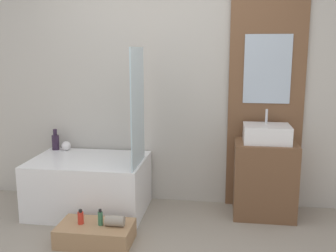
# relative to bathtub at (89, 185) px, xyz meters

# --- Properties ---
(wall_tiled_back) EXTENTS (4.20, 0.06, 2.60)m
(wall_tiled_back) POSITION_rel_bathtub_xyz_m (0.72, 0.44, 1.02)
(wall_tiled_back) COLOR #B7B2A8
(wall_tiled_back) RESTS_ON ground_plane
(wall_wood_accent) EXTENTS (0.75, 0.04, 2.60)m
(wall_wood_accent) POSITION_rel_bathtub_xyz_m (1.74, 0.39, 1.03)
(wall_wood_accent) COLOR brown
(wall_wood_accent) RESTS_ON ground_plane
(bathtub) EXTENTS (1.13, 0.79, 0.55)m
(bathtub) POSITION_rel_bathtub_xyz_m (0.00, 0.00, 0.00)
(bathtub) COLOR white
(bathtub) RESTS_ON ground_plane
(glass_shower_screen) EXTENTS (0.01, 0.52, 1.10)m
(glass_shower_screen) POSITION_rel_bathtub_xyz_m (0.54, -0.11, 0.82)
(glass_shower_screen) COLOR silver
(glass_shower_screen) RESTS_ON bathtub
(wooden_step_bench) EXTENTS (0.63, 0.37, 0.17)m
(wooden_step_bench) POSITION_rel_bathtub_xyz_m (0.27, -0.65, -0.19)
(wooden_step_bench) COLOR #A87F56
(wooden_step_bench) RESTS_ON ground_plane
(vanity_cabinet) EXTENTS (0.59, 0.45, 0.75)m
(vanity_cabinet) POSITION_rel_bathtub_xyz_m (1.74, 0.15, 0.10)
(vanity_cabinet) COLOR brown
(vanity_cabinet) RESTS_ON ground_plane
(sink) EXTENTS (0.44, 0.34, 0.31)m
(sink) POSITION_rel_bathtub_xyz_m (1.74, 0.15, 0.55)
(sink) COLOR white
(sink) RESTS_ON vanity_cabinet
(vase_tall_dark) EXTENTS (0.08, 0.08, 0.23)m
(vase_tall_dark) POSITION_rel_bathtub_xyz_m (-0.48, 0.30, 0.37)
(vase_tall_dark) COLOR #2D1E33
(vase_tall_dark) RESTS_ON bathtub
(vase_round_light) EXTENTS (0.10, 0.10, 0.10)m
(vase_round_light) POSITION_rel_bathtub_xyz_m (-0.35, 0.29, 0.32)
(vase_round_light) COLOR white
(vase_round_light) RESTS_ON bathtub
(bottle_soap_primary) EXTENTS (0.05, 0.05, 0.13)m
(bottle_soap_primary) POSITION_rel_bathtub_xyz_m (0.15, -0.65, -0.05)
(bottle_soap_primary) COLOR red
(bottle_soap_primary) RESTS_ON wooden_step_bench
(bottle_soap_secondary) EXTENTS (0.04, 0.04, 0.14)m
(bottle_soap_secondary) POSITION_rel_bathtub_xyz_m (0.32, -0.65, -0.05)
(bottle_soap_secondary) COLOR #38704C
(bottle_soap_secondary) RESTS_ON wooden_step_bench
(towel_roll) EXTENTS (0.16, 0.09, 0.09)m
(towel_roll) POSITION_rel_bathtub_xyz_m (0.45, -0.65, -0.07)
(towel_roll) COLOR gray
(towel_roll) RESTS_ON wooden_step_bench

